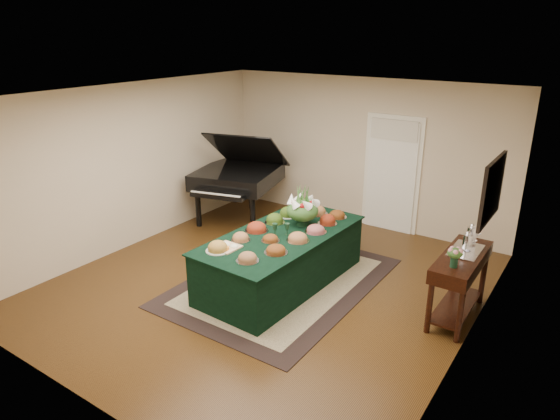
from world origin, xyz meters
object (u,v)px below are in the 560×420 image
Objects in this scene: grand_piano at (238,176)px; floral_centerpiece at (303,207)px; mahogany_sideboard at (461,269)px; buffet_table at (282,259)px.

floral_centerpiece is at bearing -29.28° from grand_piano.
grand_piano reaches higher than mahogany_sideboard.
buffet_table is at bearing -167.72° from mahogany_sideboard.
buffet_table is at bearing -38.22° from grand_piano.
buffet_table is 2.06× the size of mahogany_sideboard.
floral_centerpiece is at bearing 82.23° from buffet_table.
grand_piano is at bearing 150.72° from floral_centerpiece.
grand_piano reaches higher than floral_centerpiece.
floral_centerpiece is 0.25× the size of grand_piano.
mahogany_sideboard is (4.49, -1.18, -0.19)m from grand_piano.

